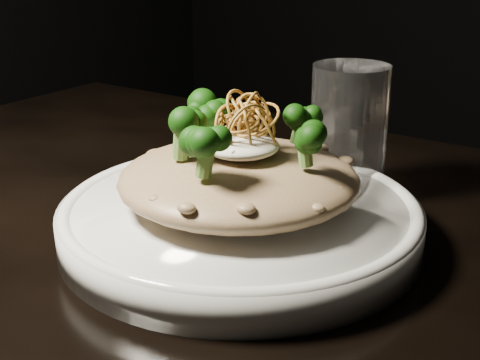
% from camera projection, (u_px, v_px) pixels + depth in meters
% --- Properties ---
extents(table, '(1.10, 0.80, 0.75)m').
position_uv_depth(table, '(208.00, 322.00, 0.61)').
color(table, black).
rests_on(table, ground).
extents(plate, '(0.31, 0.31, 0.03)m').
position_uv_depth(plate, '(240.00, 221.00, 0.58)').
color(plate, silver).
rests_on(plate, table).
extents(risotto, '(0.21, 0.21, 0.05)m').
position_uv_depth(risotto, '(239.00, 179.00, 0.57)').
color(risotto, brown).
rests_on(risotto, plate).
extents(broccoli, '(0.15, 0.15, 0.05)m').
position_uv_depth(broccoli, '(244.00, 125.00, 0.55)').
color(broccoli, black).
rests_on(broccoli, risotto).
extents(cheese, '(0.06, 0.06, 0.02)m').
position_uv_depth(cheese, '(242.00, 146.00, 0.56)').
color(cheese, silver).
rests_on(cheese, risotto).
extents(shallots, '(0.06, 0.06, 0.04)m').
position_uv_depth(shallots, '(245.00, 113.00, 0.55)').
color(shallots, brown).
rests_on(shallots, cheese).
extents(drinking_glass, '(0.09, 0.09, 0.13)m').
position_uv_depth(drinking_glass, '(348.00, 132.00, 0.66)').
color(drinking_glass, white).
rests_on(drinking_glass, table).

